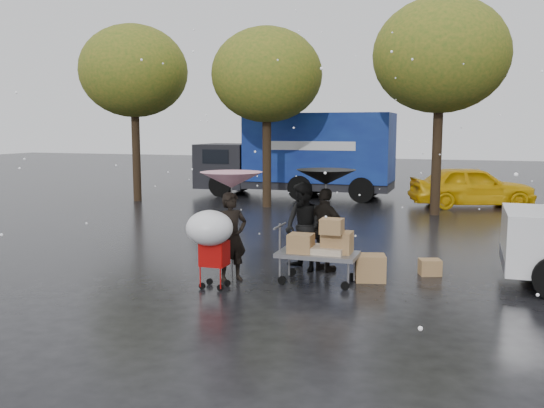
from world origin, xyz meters
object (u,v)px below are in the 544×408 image
(yellow_taxi, at_px, (472,186))
(blue_truck, at_px, (300,155))
(vendor_cart, at_px, (322,246))
(person_pink, at_px, (232,237))
(person_black, at_px, (325,230))
(shopping_cart, at_px, (210,232))

(yellow_taxi, bearing_deg, blue_truck, 62.63)
(vendor_cart, bearing_deg, person_pink, -167.06)
(person_black, bearing_deg, blue_truck, -46.38)
(person_pink, height_order, blue_truck, blue_truck)
(person_black, distance_m, blue_truck, 12.84)
(vendor_cart, height_order, shopping_cart, shopping_cart)
(person_pink, xyz_separation_m, yellow_taxi, (4.35, 12.52, -0.10))
(person_black, bearing_deg, shopping_cart, 76.52)
(person_black, relative_size, shopping_cart, 1.17)
(person_pink, relative_size, vendor_cart, 1.13)
(person_pink, distance_m, blue_truck, 13.73)
(shopping_cart, xyz_separation_m, yellow_taxi, (4.47, 13.23, -0.30))
(person_black, distance_m, shopping_cart, 2.60)
(shopping_cart, distance_m, blue_truck, 14.40)
(person_pink, distance_m, yellow_taxi, 13.25)
(vendor_cart, bearing_deg, person_black, 99.65)
(vendor_cart, bearing_deg, shopping_cart, -148.34)
(person_pink, xyz_separation_m, person_black, (1.51, 1.31, 0.00))
(blue_truck, relative_size, yellow_taxi, 1.86)
(person_pink, bearing_deg, person_black, -10.27)
(vendor_cart, height_order, yellow_taxi, yellow_taxi)
(person_black, xyz_separation_m, shopping_cart, (-1.62, -2.02, 0.21))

